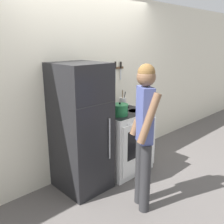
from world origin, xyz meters
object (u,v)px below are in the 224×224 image
Objects in this scene: refrigerator at (81,128)px; dutch_oven_pot at (120,110)px; stove_range at (122,140)px; tea_kettle at (107,107)px; utensil_jar at (123,102)px; person at (144,130)px.

refrigerator is 0.60m from dutch_oven_pot.
dutch_oven_pot is (-0.17, -0.11, 0.53)m from stove_range.
refrigerator is at bearing -167.90° from tea_kettle.
tea_kettle reaches higher than dutch_oven_pot.
person is (-0.67, -0.97, -0.04)m from utensil_jar.
utensil_jar is 1.18m from person.
utensil_jar is at bearing 38.60° from dutch_oven_pot.
utensil_jar is at bearing 8.06° from refrigerator.
person is at bearing -124.76° from utensil_jar.
stove_range is at bearing -0.84° from person.
refrigerator is 0.88m from person.
tea_kettle is at bearing 12.10° from refrigerator.
refrigerator is at bearing -171.94° from utensil_jar.
person is (0.24, -0.84, 0.13)m from refrigerator.
person reaches higher than stove_range.
utensil_jar reaches higher than tea_kettle.
stove_range is at bearing -137.35° from utensil_jar.
utensil_jar is at bearing 1.14° from tea_kettle.
tea_kettle is (-0.15, 0.16, 0.52)m from stove_range.
person is at bearing -121.37° from stove_range.
tea_kettle is at bearing 11.49° from person.
refrigerator reaches higher than tea_kettle.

